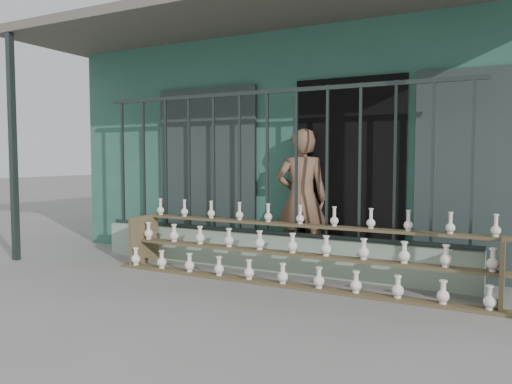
% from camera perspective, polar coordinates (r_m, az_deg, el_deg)
% --- Properties ---
extents(ground, '(60.00, 60.00, 0.00)m').
position_cam_1_polar(ground, '(5.26, -5.14, -11.59)').
color(ground, slate).
extents(workshop_building, '(7.40, 6.60, 3.21)m').
position_cam_1_polar(workshop_building, '(8.93, 9.68, 5.21)').
color(workshop_building, '#2C5C4D').
rests_on(workshop_building, ground).
extents(parapet_wall, '(5.00, 0.20, 0.45)m').
position_cam_1_polar(parapet_wall, '(6.32, 1.27, -6.87)').
color(parapet_wall, '#90A891').
rests_on(parapet_wall, ground).
extents(security_fence, '(5.00, 0.04, 1.80)m').
position_cam_1_polar(security_fence, '(6.21, 1.28, 3.38)').
color(security_fence, '#283330').
rests_on(security_fence, parapet_wall).
extents(shelf_rack, '(4.50, 0.68, 0.85)m').
position_cam_1_polar(shelf_rack, '(5.71, 4.06, -6.66)').
color(shelf_rack, brown).
rests_on(shelf_rack, ground).
extents(elderly_woman, '(0.76, 0.64, 1.78)m').
position_cam_1_polar(elderly_woman, '(6.37, 5.23, -0.77)').
color(elderly_woman, brown).
rests_on(elderly_woman, ground).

